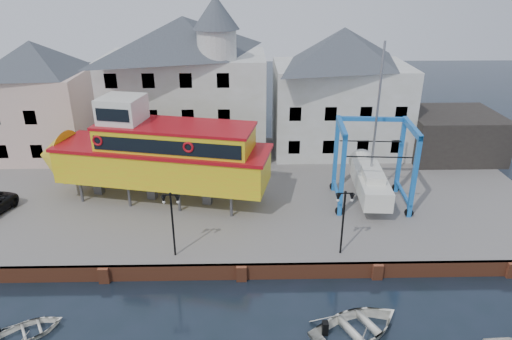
{
  "coord_description": "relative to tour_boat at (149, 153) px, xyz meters",
  "views": [
    {
      "loc": [
        0.37,
        -22.01,
        16.78
      ],
      "look_at": [
        1.0,
        7.0,
        4.0
      ],
      "focal_mm": 32.0,
      "sensor_mm": 36.0,
      "label": 1
    }
  ],
  "objects": [
    {
      "name": "lamp_post_left",
      "position": [
        2.72,
        -7.54,
        -0.46
      ],
      "size": [
        1.12,
        0.32,
        4.2
      ],
      "color": "black",
      "rests_on": "hardstanding"
    },
    {
      "name": "building_white_main",
      "position": [
        1.85,
        9.65,
        2.71
      ],
      "size": [
        14.0,
        8.3,
        14.0
      ],
      "color": "beige",
      "rests_on": "hardstanding"
    },
    {
      "name": "lamp_post_right",
      "position": [
        12.72,
        -7.54,
        -0.46
      ],
      "size": [
        1.12,
        0.32,
        4.2
      ],
      "color": "black",
      "rests_on": "hardstanding"
    },
    {
      "name": "motorboat_b",
      "position": [
        12.52,
        -13.21,
        -4.64
      ],
      "size": [
        6.04,
        5.39,
        1.03
      ],
      "primitive_type": "imported",
      "rotation": [
        0.0,
        0.0,
        2.03
      ],
      "color": "silver",
      "rests_on": "ground"
    },
    {
      "name": "tour_boat",
      "position": [
        0.0,
        0.0,
        0.0
      ],
      "size": [
        18.2,
        7.91,
        7.71
      ],
      "rotation": [
        0.0,
        0.0,
        -0.22
      ],
      "color": "#59595E",
      "rests_on": "hardstanding"
    },
    {
      "name": "hardstanding",
      "position": [
        6.72,
        2.26,
        -4.14
      ],
      "size": [
        44.0,
        22.0,
        1.0
      ],
      "primitive_type": "cube",
      "color": "slate",
      "rests_on": "ground"
    },
    {
      "name": "travel_lift",
      "position": [
        16.12,
        -0.36,
        -1.69
      ],
      "size": [
        5.69,
        7.78,
        11.58
      ],
      "rotation": [
        0.0,
        0.0,
        -0.07
      ],
      "color": "blue",
      "rests_on": "hardstanding"
    },
    {
      "name": "building_white_right",
      "position": [
        15.72,
        10.26,
        1.96
      ],
      "size": [
        12.0,
        8.0,
        11.2
      ],
      "color": "beige",
      "rests_on": "hardstanding"
    },
    {
      "name": "ground",
      "position": [
        6.72,
        -8.74,
        -4.64
      ],
      "size": [
        140.0,
        140.0,
        0.0
      ],
      "primitive_type": "plane",
      "color": "black",
      "rests_on": "ground"
    },
    {
      "name": "motorboat_d",
      "position": [
        -3.92,
        -12.92,
        -4.64
      ],
      "size": [
        4.04,
        3.74,
        0.68
      ],
      "primitive_type": "imported",
      "rotation": [
        0.0,
        0.0,
        2.13
      ],
      "color": "silver",
      "rests_on": "ground"
    },
    {
      "name": "quay_wall",
      "position": [
        6.72,
        -8.64,
        -4.14
      ],
      "size": [
        44.0,
        0.47,
        1.0
      ],
      "color": "brown",
      "rests_on": "ground"
    },
    {
      "name": "building_pink",
      "position": [
        -11.28,
        9.26,
        1.51
      ],
      "size": [
        8.0,
        7.0,
        10.3
      ],
      "color": "beige",
      "rests_on": "hardstanding"
    },
    {
      "name": "shed_dark",
      "position": [
        25.72,
        8.26,
        -1.64
      ],
      "size": [
        8.0,
        7.0,
        4.0
      ],
      "primitive_type": "cube",
      "color": "black",
      "rests_on": "hardstanding"
    }
  ]
}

